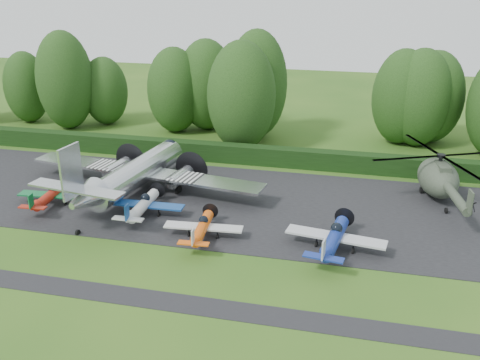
% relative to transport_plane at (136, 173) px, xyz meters
% --- Properties ---
extents(ground, '(160.00, 160.00, 0.00)m').
position_rel_transport_plane_xyz_m(ground, '(4.96, -10.02, -2.18)').
color(ground, '#285317').
rests_on(ground, ground).
extents(apron, '(70.00, 18.00, 0.01)m').
position_rel_transport_plane_xyz_m(apron, '(4.96, -0.02, -2.18)').
color(apron, black).
rests_on(apron, ground).
extents(taxiway_verge, '(70.00, 2.00, 0.00)m').
position_rel_transport_plane_xyz_m(taxiway_verge, '(4.96, -16.02, -2.18)').
color(taxiway_verge, black).
rests_on(taxiway_verge, ground).
extents(hedgerow, '(90.00, 1.60, 2.00)m').
position_rel_transport_plane_xyz_m(hedgerow, '(4.96, 10.98, -2.18)').
color(hedgerow, black).
rests_on(hedgerow, ground).
extents(transport_plane, '(24.38, 18.70, 7.81)m').
position_rel_transport_plane_xyz_m(transport_plane, '(0.00, 0.00, 0.00)').
color(transport_plane, silver).
rests_on(transport_plane, ground).
extents(light_plane_red, '(6.42, 6.75, 2.47)m').
position_rel_transport_plane_xyz_m(light_plane_red, '(-6.56, -4.20, -1.15)').
color(light_plane_red, '#A11D0E').
rests_on(light_plane_red, ground).
extents(light_plane_white, '(6.86, 7.21, 2.64)m').
position_rel_transport_plane_xyz_m(light_plane_white, '(2.50, -4.42, -1.08)').
color(light_plane_white, silver).
rests_on(light_plane_white, ground).
extents(light_plane_orange, '(6.33, 6.65, 2.43)m').
position_rel_transport_plane_xyz_m(light_plane_orange, '(8.66, -7.22, -1.17)').
color(light_plane_orange, '#E9580D').
rests_on(light_plane_orange, ground).
extents(light_plane_blue, '(7.66, 8.05, 2.94)m').
position_rel_transport_plane_xyz_m(light_plane_blue, '(18.99, -6.97, -0.95)').
color(light_plane_blue, navy).
rests_on(light_plane_blue, ground).
extents(helicopter, '(13.31, 15.58, 4.29)m').
position_rel_transport_plane_xyz_m(helicopter, '(27.64, 5.57, 0.12)').
color(helicopter, '#353D2F').
rests_on(helicopter, ground).
extents(sign_board, '(3.47, 0.13, 1.95)m').
position_rel_transport_plane_xyz_m(sign_board, '(29.69, 10.48, -0.86)').
color(sign_board, '#3F3326').
rests_on(sign_board, ground).
extents(tree_1, '(7.26, 7.26, 11.22)m').
position_rel_transport_plane_xyz_m(tree_1, '(28.50, 23.62, 3.42)').
color(tree_1, black).
rests_on(tree_1, ground).
extents(tree_2, '(5.94, 5.94, 9.76)m').
position_rel_transport_plane_xyz_m(tree_2, '(-24.84, 20.73, 2.69)').
color(tree_2, black).
rests_on(tree_2, ground).
extents(tree_3, '(6.10, 6.10, 9.18)m').
position_rel_transport_plane_xyz_m(tree_3, '(-13.88, 22.20, 2.40)').
color(tree_3, black).
rests_on(tree_3, ground).
extents(tree_4, '(7.57, 7.57, 13.43)m').
position_rel_transport_plane_xyz_m(tree_4, '(7.32, 20.96, 4.52)').
color(tree_4, black).
rests_on(tree_4, ground).
extents(tree_6, '(7.02, 7.02, 10.99)m').
position_rel_transport_plane_xyz_m(tree_6, '(-3.41, 20.85, 3.30)').
color(tree_6, black).
rests_on(tree_6, ground).
extents(tree_7, '(7.61, 7.61, 11.87)m').
position_rel_transport_plane_xyz_m(tree_7, '(0.26, 22.82, 3.75)').
color(tree_7, black).
rests_on(tree_7, ground).
extents(tree_8, '(7.32, 7.32, 12.86)m').
position_rel_transport_plane_xyz_m(tree_8, '(-17.86, 19.12, 4.24)').
color(tree_8, black).
rests_on(tree_8, ground).
extents(tree_10, '(7.09, 7.09, 11.48)m').
position_rel_transport_plane_xyz_m(tree_10, '(24.80, 22.30, 3.55)').
color(tree_10, black).
rests_on(tree_10, ground).
extents(tree_11, '(7.93, 7.93, 12.79)m').
position_rel_transport_plane_xyz_m(tree_11, '(6.63, 15.51, 4.21)').
color(tree_11, black).
rests_on(tree_11, ground).
extents(tree_12, '(7.13, 7.13, 11.67)m').
position_rel_transport_plane_xyz_m(tree_12, '(26.82, 21.77, 3.64)').
color(tree_12, black).
rests_on(tree_12, ground).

